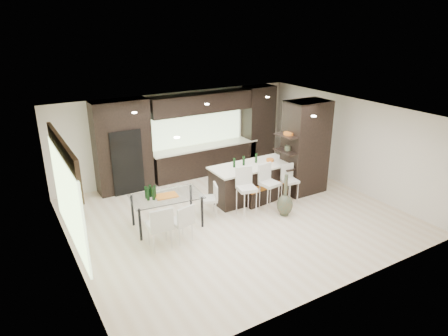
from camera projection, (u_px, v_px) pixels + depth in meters
ground at (236, 216)px, 10.37m from camera, size 8.00×8.00×0.00m
back_wall at (178, 135)px, 12.71m from camera, size 8.00×0.02×2.70m
left_wall at (68, 204)px, 7.99m from camera, size 0.02×7.00×2.70m
right_wall at (351, 144)px, 11.80m from camera, size 0.02×7.00×2.70m
ceiling at (237, 114)px, 9.42m from camera, size 8.00×7.00×0.02m
window_left at (68, 199)px, 8.17m from camera, size 0.04×3.20×1.90m
window_back at (195, 126)px, 12.89m from camera, size 3.40×0.04×1.20m
stone_accent at (63, 158)px, 7.86m from camera, size 0.08×3.00×0.80m
ceiling_spots at (231, 113)px, 9.63m from camera, size 4.00×3.00×0.02m
back_cabinetry at (196, 135)px, 12.68m from camera, size 6.80×0.68×2.70m
refrigerator at (124, 160)px, 11.64m from camera, size 0.90×0.68×1.90m
partition_column at (305, 147)px, 11.45m from camera, size 1.20×0.80×2.70m
kitchen_island at (252, 181)px, 11.30m from camera, size 2.38×1.03×0.99m
stool_left at (246, 197)px, 10.27m from camera, size 0.53×0.53×1.03m
stool_mid at (269, 191)px, 10.63m from camera, size 0.50×0.50×1.00m
stool_right at (290, 188)px, 11.02m from camera, size 0.42×0.42×0.88m
bench at (264, 191)px, 11.23m from camera, size 1.49×0.72×0.55m
floor_vase at (285, 195)px, 10.26m from camera, size 0.53×0.53×1.12m
dining_table at (167, 211)px, 9.75m from camera, size 1.78×1.12×0.81m
chair_near at (181, 224)px, 9.11m from camera, size 0.55×0.55×0.86m
chair_far at (159, 228)px, 8.82m from camera, size 0.56×0.56×0.95m
chair_end at (208, 201)px, 10.30m from camera, size 0.55×0.55×0.80m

